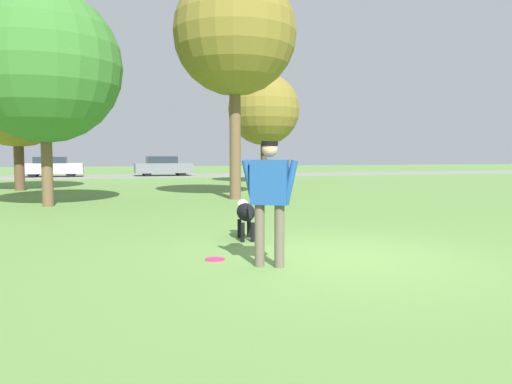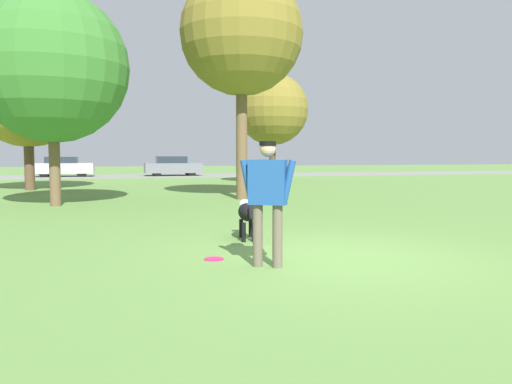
{
  "view_description": "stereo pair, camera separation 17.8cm",
  "coord_description": "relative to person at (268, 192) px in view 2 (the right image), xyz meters",
  "views": [
    {
      "loc": [
        -3.05,
        -6.4,
        1.45
      ],
      "look_at": [
        -1.0,
        0.76,
        0.9
      ],
      "focal_mm": 35.0,
      "sensor_mm": 36.0,
      "label": 1
    },
    {
      "loc": [
        -2.88,
        -6.44,
        1.45
      ],
      "look_at": [
        -1.0,
        0.76,
        0.9
      ],
      "focal_mm": 35.0,
      "sensor_mm": 36.0,
      "label": 2
    }
  ],
  "objects": [
    {
      "name": "tree_far_left",
      "position": [
        -5.62,
        16.19,
        3.18
      ],
      "size": [
        4.77,
        4.77,
        6.55
      ],
      "color": "brown",
      "rests_on": "ground_plane"
    },
    {
      "name": "parked_car_silver",
      "position": [
        -5.82,
        29.46,
        -0.31
      ],
      "size": [
        3.87,
        1.71,
        1.34
      ],
      "rotation": [
        0.0,
        0.0,
        0.01
      ],
      "color": "#B7B7BC",
      "rests_on": "ground_plane"
    },
    {
      "name": "parked_car_grey",
      "position": [
        1.44,
        29.25,
        -0.3
      ],
      "size": [
        3.99,
        1.92,
        1.37
      ],
      "rotation": [
        0.0,
        0.0,
        0.03
      ],
      "color": "slate",
      "rests_on": "ground_plane"
    },
    {
      "name": "tree_mid_center",
      "position": [
        1.93,
        9.82,
        4.37
      ],
      "size": [
        3.98,
        3.98,
        7.36
      ],
      "color": "brown",
      "rests_on": "ground_plane"
    },
    {
      "name": "person",
      "position": [
        0.0,
        0.0,
        0.0
      ],
      "size": [
        0.69,
        0.44,
        1.63
      ],
      "rotation": [
        0.0,
        0.0,
        -0.51
      ],
      "color": "#665B4C",
      "rests_on": "ground_plane"
    },
    {
      "name": "far_road_strip",
      "position": [
        1.12,
        29.31,
        -0.97
      ],
      "size": [
        120.0,
        6.0,
        0.01
      ],
      "color": "gray",
      "rests_on": "ground_plane"
    },
    {
      "name": "frisbee",
      "position": [
        -0.6,
        0.61,
        -0.96
      ],
      "size": [
        0.27,
        0.27,
        0.02
      ],
      "color": "#E52366",
      "rests_on": "ground_plane"
    },
    {
      "name": "ground_plane",
      "position": [
        1.12,
        0.29,
        -0.97
      ],
      "size": [
        120.0,
        120.0,
        0.0
      ],
      "primitive_type": "plane",
      "color": "#608C42"
    },
    {
      "name": "tree_near_left",
      "position": [
        -3.72,
        9.04,
        2.94
      ],
      "size": [
        4.26,
        4.26,
        6.06
      ],
      "color": "brown",
      "rests_on": "ground_plane"
    },
    {
      "name": "dog",
      "position": [
        0.24,
        2.14,
        -0.51
      ],
      "size": [
        0.4,
        1.15,
        0.66
      ],
      "rotation": [
        0.0,
        0.0,
        1.44
      ],
      "color": "black",
      "rests_on": "ground_plane"
    },
    {
      "name": "tree_far_right",
      "position": [
        5.7,
        18.99,
        2.85
      ],
      "size": [
        3.73,
        3.73,
        5.7
      ],
      "color": "#4C3826",
      "rests_on": "ground_plane"
    }
  ]
}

